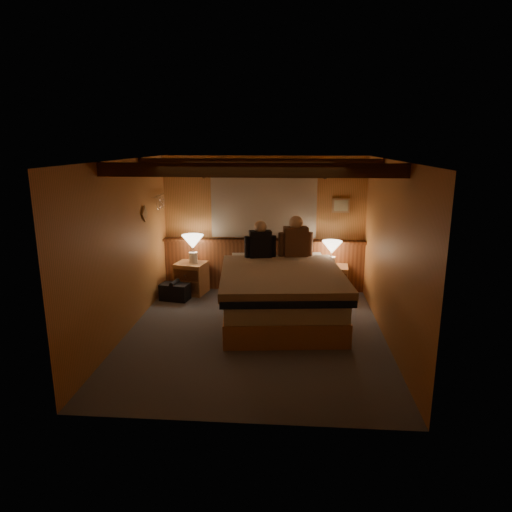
# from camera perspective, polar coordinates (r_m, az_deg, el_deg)

# --- Properties ---
(floor) EXTENTS (4.20, 4.20, 0.00)m
(floor) POSITION_cam_1_polar(r_m,az_deg,el_deg) (6.51, -0.18, -9.73)
(floor) COLOR slate
(floor) RESTS_ON ground
(ceiling) EXTENTS (4.20, 4.20, 0.00)m
(ceiling) POSITION_cam_1_polar(r_m,az_deg,el_deg) (5.96, -0.20, 11.89)
(ceiling) COLOR #DF9253
(ceiling) RESTS_ON wall_back
(wall_back) EXTENTS (3.60, 0.00, 3.60)m
(wall_back) POSITION_cam_1_polar(r_m,az_deg,el_deg) (8.18, 0.98, 4.01)
(wall_back) COLOR #D0834A
(wall_back) RESTS_ON floor
(wall_left) EXTENTS (0.00, 4.20, 4.20)m
(wall_left) POSITION_cam_1_polar(r_m,az_deg,el_deg) (6.52, -16.18, 0.85)
(wall_left) COLOR #D0834A
(wall_left) RESTS_ON floor
(wall_right) EXTENTS (0.00, 4.20, 4.20)m
(wall_right) POSITION_cam_1_polar(r_m,az_deg,el_deg) (6.25, 16.50, 0.28)
(wall_right) COLOR #D0834A
(wall_right) RESTS_ON floor
(wall_front) EXTENTS (3.60, 0.00, 3.60)m
(wall_front) POSITION_cam_1_polar(r_m,az_deg,el_deg) (4.12, -2.52, -6.18)
(wall_front) COLOR #D0834A
(wall_front) RESTS_ON floor
(wainscot) EXTENTS (3.60, 0.23, 0.94)m
(wainscot) POSITION_cam_1_polar(r_m,az_deg,el_deg) (8.27, 0.93, -0.95)
(wainscot) COLOR brown
(wainscot) RESTS_ON wall_back
(curtain_window) EXTENTS (2.18, 0.09, 1.11)m
(curtain_window) POSITION_cam_1_polar(r_m,az_deg,el_deg) (8.06, 0.96, 6.17)
(curtain_window) COLOR #442911
(curtain_window) RESTS_ON wall_back
(ceiling_beams) EXTENTS (3.60, 1.65, 0.16)m
(ceiling_beams) POSITION_cam_1_polar(r_m,az_deg,el_deg) (6.11, -0.08, 11.10)
(ceiling_beams) COLOR #442911
(ceiling_beams) RESTS_ON ceiling
(coat_rail) EXTENTS (0.05, 0.55, 0.24)m
(coat_rail) POSITION_cam_1_polar(r_m,az_deg,el_deg) (7.89, -11.90, 6.78)
(coat_rail) COLOR white
(coat_rail) RESTS_ON wall_left
(framed_print) EXTENTS (0.30, 0.04, 0.25)m
(framed_print) POSITION_cam_1_polar(r_m,az_deg,el_deg) (8.13, 10.58, 6.22)
(framed_print) COLOR tan
(framed_print) RESTS_ON wall_back
(bed) EXTENTS (1.97, 2.45, 0.78)m
(bed) POSITION_cam_1_polar(r_m,az_deg,el_deg) (6.91, 3.15, -4.70)
(bed) COLOR tan
(bed) RESTS_ON floor
(nightstand_left) EXTENTS (0.59, 0.55, 0.56)m
(nightstand_left) POSITION_cam_1_polar(r_m,az_deg,el_deg) (8.20, -8.09, -2.73)
(nightstand_left) COLOR tan
(nightstand_left) RESTS_ON floor
(nightstand_right) EXTENTS (0.52, 0.48, 0.54)m
(nightstand_right) POSITION_cam_1_polar(r_m,az_deg,el_deg) (8.08, 9.61, -3.11)
(nightstand_right) COLOR tan
(nightstand_right) RESTS_ON floor
(lamp_left) EXTENTS (0.38, 0.38, 0.50)m
(lamp_left) POSITION_cam_1_polar(r_m,az_deg,el_deg) (8.03, -7.91, 1.56)
(lamp_left) COLOR white
(lamp_left) RESTS_ON nightstand_left
(lamp_right) EXTENTS (0.34, 0.34, 0.45)m
(lamp_right) POSITION_cam_1_polar(r_m,az_deg,el_deg) (7.90, 9.47, 0.90)
(lamp_right) COLOR white
(lamp_right) RESTS_ON nightstand_right
(person_left) EXTENTS (0.52, 0.27, 0.64)m
(person_left) POSITION_cam_1_polar(r_m,az_deg,el_deg) (7.48, 0.54, 1.71)
(person_left) COLOR black
(person_left) RESTS_ON bed
(person_right) EXTENTS (0.57, 0.29, 0.71)m
(person_right) POSITION_cam_1_polar(r_m,az_deg,el_deg) (7.59, 4.97, 2.05)
(person_right) COLOR #513120
(person_right) RESTS_ON bed
(duffel_bag) EXTENTS (0.52, 0.37, 0.34)m
(duffel_bag) POSITION_cam_1_polar(r_m,az_deg,el_deg) (7.93, -10.10, -4.37)
(duffel_bag) COLOR black
(duffel_bag) RESTS_ON floor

